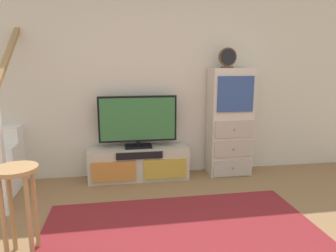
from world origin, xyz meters
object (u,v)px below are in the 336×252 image
(media_console, at_px, (139,163))
(television, at_px, (138,120))
(desk_clock, at_px, (228,58))
(bar_stool_near, at_px, (18,191))
(side_cabinet, at_px, (230,122))

(media_console, bearing_deg, television, 90.00)
(desk_clock, height_order, bar_stool_near, desk_clock)
(desk_clock, distance_m, bar_stool_near, 2.94)
(television, relative_size, bar_stool_near, 1.36)
(television, xyz_separation_m, side_cabinet, (1.27, -0.01, -0.07))
(media_console, bearing_deg, bar_stool_near, -124.14)
(television, relative_size, desk_clock, 3.89)
(television, bearing_deg, desk_clock, -1.37)
(side_cabinet, distance_m, desk_clock, 0.88)
(side_cabinet, xyz_separation_m, desk_clock, (-0.07, -0.01, 0.88))
(side_cabinet, height_order, desk_clock, desk_clock)
(media_console, bearing_deg, desk_clock, -0.23)
(bar_stool_near, bearing_deg, media_console, 55.86)
(media_console, distance_m, desk_clock, 1.85)
(television, height_order, side_cabinet, side_cabinet)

